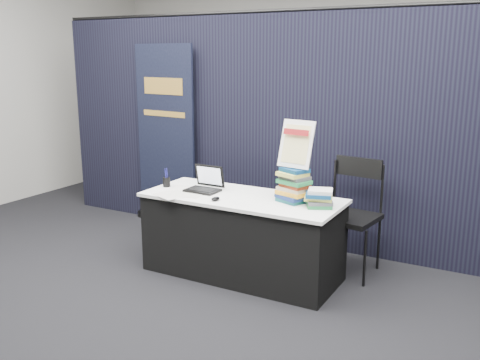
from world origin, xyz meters
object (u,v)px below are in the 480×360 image
object	(u,v)px
display_table	(242,236)
stacking_chair	(351,211)
info_sign	(296,145)
book_stack_tall	(294,185)
pullup_banner	(166,146)
laptop	(205,185)
book_stack_short	(319,198)

from	to	relation	value
display_table	stacking_chair	distance (m)	1.03
display_table	info_sign	size ratio (longest dim) A/B	4.30
info_sign	stacking_chair	world-z (taller)	info_sign
display_table	book_stack_tall	world-z (taller)	book_stack_tall
pullup_banner	stacking_chair	size ratio (longest dim) A/B	2.00
laptop	stacking_chair	size ratio (longest dim) A/B	0.29
laptop	stacking_chair	distance (m)	1.37
book_stack_tall	stacking_chair	size ratio (longest dim) A/B	0.28
book_stack_short	info_sign	distance (m)	0.49
book_stack_tall	stacking_chair	distance (m)	0.69
book_stack_tall	stacking_chair	world-z (taller)	stacking_chair
display_table	pullup_banner	xyz separation A→B (m)	(-1.55, 0.95, 0.56)
stacking_chair	info_sign	bearing A→B (deg)	-119.44
book_stack_short	pullup_banner	world-z (taller)	pullup_banner
stacking_chair	book_stack_short	bearing A→B (deg)	-93.29
pullup_banner	laptop	bearing A→B (deg)	-34.00
book_stack_short	stacking_chair	bearing A→B (deg)	78.95
laptop	pullup_banner	distance (m)	1.49
book_stack_short	stacking_chair	world-z (taller)	stacking_chair
book_stack_short	display_table	bearing A→B (deg)	179.97
book_stack_tall	info_sign	distance (m)	0.35
book_stack_tall	info_sign	xyz separation A→B (m)	(-0.00, 0.03, 0.35)
laptop	book_stack_short	size ratio (longest dim) A/B	1.16
display_table	laptop	distance (m)	0.59
display_table	book_stack_tall	size ratio (longest dim) A/B	6.08
laptop	stacking_chair	world-z (taller)	stacking_chair
laptop	info_sign	xyz separation A→B (m)	(0.88, 0.08, 0.44)
display_table	laptop	size ratio (longest dim) A/B	5.92
pullup_banner	stacking_chair	world-z (taller)	pullup_banner
book_stack_short	info_sign	bearing A→B (deg)	161.13
book_stack_tall	pullup_banner	distance (m)	2.22
display_table	book_stack_tall	bearing A→B (deg)	6.52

